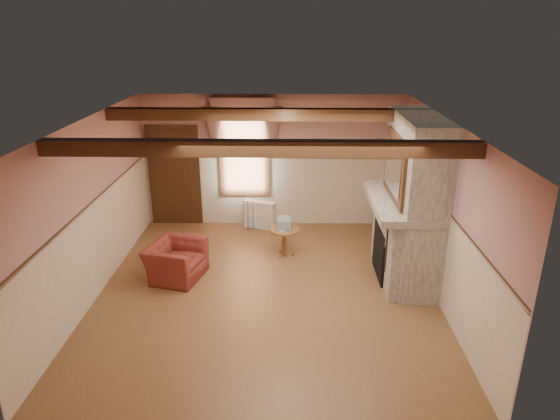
{
  "coord_description": "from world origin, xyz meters",
  "views": [
    {
      "loc": [
        0.38,
        -7.23,
        4.17
      ],
      "look_at": [
        0.2,
        0.8,
        1.13
      ],
      "focal_mm": 32.0,
      "sensor_mm": 36.0,
      "label": 1
    }
  ],
  "objects_px": {
    "armchair": "(176,261)",
    "radiator": "(260,215)",
    "bowl": "(406,201)",
    "oil_lamp": "(399,184)",
    "mantel_clock": "(395,180)",
    "side_table": "(284,242)"
  },
  "relations": [
    {
      "from": "armchair",
      "to": "mantel_clock",
      "type": "xyz_separation_m",
      "value": [
        3.83,
        0.89,
        1.21
      ]
    },
    {
      "from": "radiator",
      "to": "mantel_clock",
      "type": "height_order",
      "value": "mantel_clock"
    },
    {
      "from": "armchair",
      "to": "oil_lamp",
      "type": "relative_size",
      "value": 3.44
    },
    {
      "from": "armchair",
      "to": "side_table",
      "type": "height_order",
      "value": "armchair"
    },
    {
      "from": "bowl",
      "to": "oil_lamp",
      "type": "relative_size",
      "value": 1.31
    },
    {
      "from": "side_table",
      "to": "bowl",
      "type": "relative_size",
      "value": 1.53
    },
    {
      "from": "mantel_clock",
      "to": "radiator",
      "type": "bearing_deg",
      "value": 151.48
    },
    {
      "from": "oil_lamp",
      "to": "armchair",
      "type": "bearing_deg",
      "value": -172.05
    },
    {
      "from": "armchair",
      "to": "bowl",
      "type": "bearing_deg",
      "value": -76.93
    },
    {
      "from": "armchair",
      "to": "radiator",
      "type": "height_order",
      "value": "armchair"
    },
    {
      "from": "side_table",
      "to": "radiator",
      "type": "distance_m",
      "value": 1.47
    },
    {
      "from": "side_table",
      "to": "mantel_clock",
      "type": "xyz_separation_m",
      "value": [
        1.97,
        -0.01,
        1.25
      ]
    },
    {
      "from": "bowl",
      "to": "oil_lamp",
      "type": "distance_m",
      "value": 0.63
    },
    {
      "from": "radiator",
      "to": "bowl",
      "type": "height_order",
      "value": "bowl"
    },
    {
      "from": "radiator",
      "to": "mantel_clock",
      "type": "xyz_separation_m",
      "value": [
        2.52,
        -1.37,
        1.22
      ]
    },
    {
      "from": "bowl",
      "to": "radiator",
      "type": "bearing_deg",
      "value": 137.15
    },
    {
      "from": "side_table",
      "to": "mantel_clock",
      "type": "distance_m",
      "value": 2.33
    },
    {
      "from": "side_table",
      "to": "bowl",
      "type": "distance_m",
      "value": 2.5
    },
    {
      "from": "armchair",
      "to": "oil_lamp",
      "type": "distance_m",
      "value": 4.06
    },
    {
      "from": "armchair",
      "to": "radiator",
      "type": "distance_m",
      "value": 2.61
    },
    {
      "from": "bowl",
      "to": "oil_lamp",
      "type": "height_order",
      "value": "oil_lamp"
    },
    {
      "from": "bowl",
      "to": "mantel_clock",
      "type": "relative_size",
      "value": 1.53
    }
  ]
}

